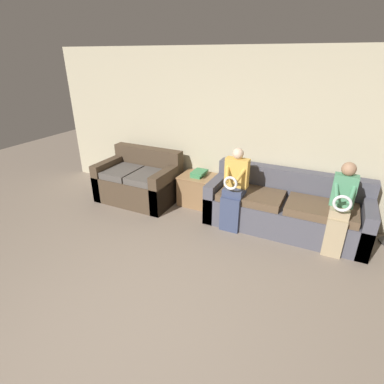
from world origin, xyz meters
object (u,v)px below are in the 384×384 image
side_shelf (198,189)px  book_stack (199,173)px  child_right_seated (341,206)px  couch_side (139,182)px  child_left_seated (234,187)px  couch_main (285,209)px

side_shelf → book_stack: size_ratio=1.93×
child_right_seated → book_stack: bearing=167.4°
couch_side → side_shelf: couch_side is taller
child_left_seated → child_right_seated: size_ratio=1.00×
couch_side → child_right_seated: bearing=-3.6°
child_right_seated → book_stack: child_right_seated is taller
child_right_seated → side_shelf: 2.30m
child_right_seated → side_shelf: bearing=167.6°
couch_main → couch_side: bearing=-177.0°
child_left_seated → book_stack: bearing=148.0°
couch_side → child_left_seated: (1.84, -0.21, 0.33)m
child_left_seated → book_stack: size_ratio=3.87×
child_left_seated → child_right_seated: (1.41, 0.00, 0.02)m
child_right_seated → book_stack: (-2.20, 0.49, -0.11)m
couch_main → child_right_seated: (0.71, -0.34, 0.37)m
side_shelf → child_left_seated: bearing=-31.3°
child_left_seated → book_stack: 0.94m
child_left_seated → child_right_seated: 1.41m
couch_side → child_left_seated: size_ratio=1.11×
couch_side → child_left_seated: bearing=-6.4°
book_stack → child_right_seated: bearing=-12.6°
couch_side → child_left_seated: child_left_seated is taller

